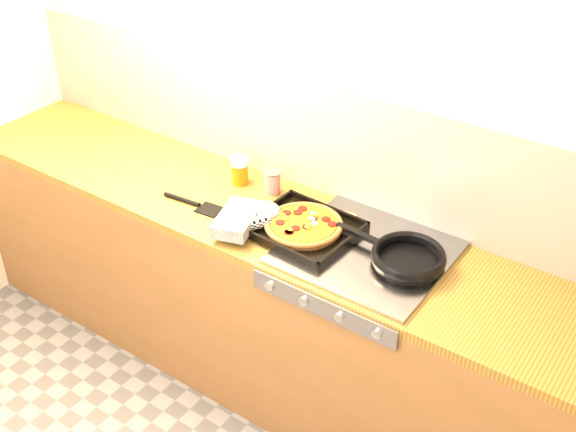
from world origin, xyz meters
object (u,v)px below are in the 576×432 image
Objects in this scene: pizza_on_tray at (286,223)px; frying_pan at (407,257)px; juice_glass at (240,170)px; tomato_can at (272,182)px.

pizza_on_tray is 0.50m from frying_pan.
frying_pan is (0.49, 0.08, -0.00)m from pizza_on_tray.
frying_pan is at bearing -7.67° from juice_glass.
tomato_can is at bearing 5.81° from juice_glass.
pizza_on_tray is 1.13× the size of frying_pan.
juice_glass is (-0.87, 0.12, 0.02)m from frying_pan.
frying_pan is 0.88m from juice_glass.
pizza_on_tray reaches higher than frying_pan.
pizza_on_tray is 0.43m from juice_glass.
frying_pan is at bearing -10.66° from tomato_can.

